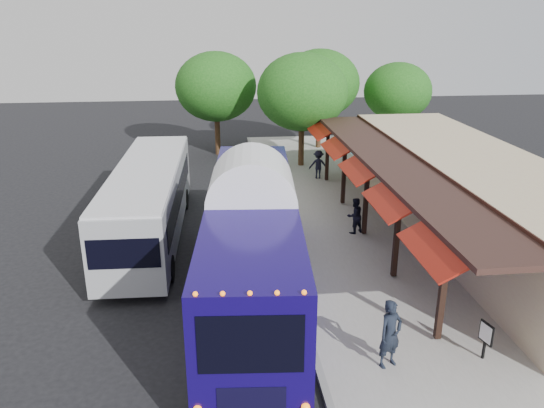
{
  "coord_description": "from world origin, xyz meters",
  "views": [
    {
      "loc": [
        -2.53,
        -16.82,
        9.24
      ],
      "look_at": [
        -0.28,
        3.82,
        1.8
      ],
      "focal_mm": 35.0,
      "sensor_mm": 36.0,
      "label": 1
    }
  ],
  "objects_px": {
    "city_bus": "(149,199)",
    "ped_a": "(390,334)",
    "coach_bus": "(252,242)",
    "ped_d": "(318,164)",
    "sign_board": "(486,335)",
    "ped_c": "(285,203)",
    "ped_b": "(355,216)"
  },
  "relations": [
    {
      "from": "coach_bus",
      "to": "ped_b",
      "type": "xyz_separation_m",
      "value": [
        4.85,
        5.26,
        -1.28
      ]
    },
    {
      "from": "coach_bus",
      "to": "ped_d",
      "type": "distance_m",
      "value": 14.48
    },
    {
      "from": "ped_d",
      "to": "sign_board",
      "type": "bearing_deg",
      "value": 103.17
    },
    {
      "from": "ped_a",
      "to": "ped_b",
      "type": "relative_size",
      "value": 1.23
    },
    {
      "from": "ped_b",
      "to": "ped_c",
      "type": "bearing_deg",
      "value": -57.68
    },
    {
      "from": "coach_bus",
      "to": "sign_board",
      "type": "xyz_separation_m",
      "value": [
        6.15,
        -4.02,
        -1.32
      ]
    },
    {
      "from": "ped_b",
      "to": "ped_d",
      "type": "bearing_deg",
      "value": -113.94
    },
    {
      "from": "ped_d",
      "to": "ped_c",
      "type": "bearing_deg",
      "value": 75.52
    },
    {
      "from": "ped_b",
      "to": "ped_c",
      "type": "xyz_separation_m",
      "value": [
        -2.8,
        1.87,
        0.06
      ]
    },
    {
      "from": "sign_board",
      "to": "ped_d",
      "type": "bearing_deg",
      "value": 80.27
    },
    {
      "from": "coach_bus",
      "to": "ped_d",
      "type": "relative_size",
      "value": 7.91
    },
    {
      "from": "city_bus",
      "to": "sign_board",
      "type": "xyz_separation_m",
      "value": [
        10.16,
        -10.09,
        -0.86
      ]
    },
    {
      "from": "coach_bus",
      "to": "ped_b",
      "type": "height_order",
      "value": "coach_bus"
    },
    {
      "from": "ped_c",
      "to": "ped_d",
      "type": "xyz_separation_m",
      "value": [
        2.8,
        6.46,
        -0.03
      ]
    },
    {
      "from": "coach_bus",
      "to": "ped_c",
      "type": "xyz_separation_m",
      "value": [
        2.05,
        7.13,
        -1.23
      ]
    },
    {
      "from": "ped_d",
      "to": "ped_a",
      "type": "bearing_deg",
      "value": 94.28
    },
    {
      "from": "city_bus",
      "to": "ped_a",
      "type": "height_order",
      "value": "city_bus"
    },
    {
      "from": "coach_bus",
      "to": "ped_a",
      "type": "height_order",
      "value": "coach_bus"
    },
    {
      "from": "city_bus",
      "to": "ped_a",
      "type": "bearing_deg",
      "value": -52.2
    },
    {
      "from": "ped_c",
      "to": "ped_a",
      "type": "bearing_deg",
      "value": 82.35
    },
    {
      "from": "coach_bus",
      "to": "ped_a",
      "type": "bearing_deg",
      "value": -45.19
    },
    {
      "from": "ped_a",
      "to": "coach_bus",
      "type": "bearing_deg",
      "value": 106.34
    },
    {
      "from": "coach_bus",
      "to": "ped_a",
      "type": "xyz_separation_m",
      "value": [
        3.41,
        -4.02,
        -1.1
      ]
    },
    {
      "from": "ped_a",
      "to": "sign_board",
      "type": "relative_size",
      "value": 1.74
    },
    {
      "from": "sign_board",
      "to": "ped_c",
      "type": "bearing_deg",
      "value": 96.24
    },
    {
      "from": "ped_a",
      "to": "ped_d",
      "type": "distance_m",
      "value": 17.67
    },
    {
      "from": "city_bus",
      "to": "ped_d",
      "type": "bearing_deg",
      "value": 41.79
    },
    {
      "from": "city_bus",
      "to": "ped_c",
      "type": "distance_m",
      "value": 6.2
    },
    {
      "from": "city_bus",
      "to": "ped_b",
      "type": "relative_size",
      "value": 7.48
    },
    {
      "from": "city_bus",
      "to": "ped_a",
      "type": "relative_size",
      "value": 6.1
    },
    {
      "from": "coach_bus",
      "to": "ped_c",
      "type": "distance_m",
      "value": 7.52
    },
    {
      "from": "sign_board",
      "to": "ped_b",
      "type": "bearing_deg",
      "value": 84.02
    }
  ]
}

